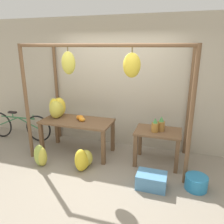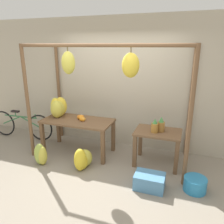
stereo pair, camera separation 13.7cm
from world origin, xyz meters
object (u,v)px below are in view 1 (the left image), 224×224
(fruit_crate_white, at_px, (151,180))
(blue_bucket, at_px, (196,183))
(banana_pile_on_table, at_px, (57,108))
(pineapple_cluster, at_px, (158,125))
(banana_pile_ground_right, at_px, (83,160))
(parked_bicycle, at_px, (19,126))
(orange_pile, at_px, (81,118))
(banana_pile_ground_left, at_px, (41,156))

(fruit_crate_white, relative_size, blue_bucket, 1.35)
(banana_pile_on_table, relative_size, blue_bucket, 1.46)
(banana_pile_on_table, xyz_separation_m, pineapple_cluster, (2.16, -0.06, -0.13))
(fruit_crate_white, bearing_deg, banana_pile_on_table, 159.08)
(banana_pile_on_table, distance_m, fruit_crate_white, 2.45)
(fruit_crate_white, height_order, blue_bucket, fruit_crate_white)
(banana_pile_ground_right, relative_size, blue_bucket, 1.45)
(banana_pile_ground_right, xyz_separation_m, fruit_crate_white, (1.29, -0.17, -0.06))
(banana_pile_on_table, bearing_deg, pineapple_cluster, -1.46)
(pineapple_cluster, bearing_deg, parked_bicycle, 176.87)
(orange_pile, bearing_deg, banana_pile_ground_left, -124.68)
(fruit_crate_white, xyz_separation_m, parked_bicycle, (-3.34, 0.96, 0.22))
(banana_pile_ground_right, bearing_deg, orange_pile, 115.78)
(blue_bucket, bearing_deg, banana_pile_ground_right, 179.92)
(fruit_crate_white, bearing_deg, blue_bucket, 13.92)
(fruit_crate_white, bearing_deg, parked_bicycle, 164.02)
(banana_pile_ground_right, bearing_deg, banana_pile_on_table, 143.25)
(orange_pile, relative_size, parked_bicycle, 0.13)
(banana_pile_ground_left, relative_size, parked_bicycle, 0.25)
(banana_pile_ground_right, relative_size, parked_bicycle, 0.30)
(banana_pile_ground_left, bearing_deg, fruit_crate_white, -1.04)
(banana_pile_ground_left, xyz_separation_m, fruit_crate_white, (2.09, -0.04, -0.08))
(fruit_crate_white, relative_size, parked_bicycle, 0.28)
(banana_pile_ground_left, distance_m, parked_bicycle, 1.55)
(banana_pile_on_table, relative_size, banana_pile_ground_left, 1.19)
(parked_bicycle, bearing_deg, pineapple_cluster, -3.13)
(banana_pile_on_table, relative_size, fruit_crate_white, 1.08)
(banana_pile_ground_right, height_order, parked_bicycle, parked_bicycle)
(orange_pile, xyz_separation_m, pineapple_cluster, (1.57, -0.00, 0.02))
(banana_pile_on_table, relative_size, parked_bicycle, 0.30)
(pineapple_cluster, height_order, banana_pile_ground_left, pineapple_cluster)
(blue_bucket, height_order, parked_bicycle, parked_bicycle)
(banana_pile_on_table, height_order, parked_bicycle, banana_pile_on_table)
(pineapple_cluster, distance_m, fruit_crate_white, 1.03)
(parked_bicycle, bearing_deg, fruit_crate_white, -15.98)
(orange_pile, height_order, blue_bucket, orange_pile)
(blue_bucket, bearing_deg, orange_pile, 165.10)
(banana_pile_on_table, xyz_separation_m, parked_bicycle, (-1.17, 0.13, -0.58))
(banana_pile_on_table, xyz_separation_m, fruit_crate_white, (2.17, -0.83, -0.80))
(banana_pile_ground_right, xyz_separation_m, parked_bicycle, (-2.05, 0.78, 0.16))
(banana_pile_ground_right, height_order, fruit_crate_white, banana_pile_ground_right)
(banana_pile_ground_right, bearing_deg, pineapple_cluster, 25.12)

